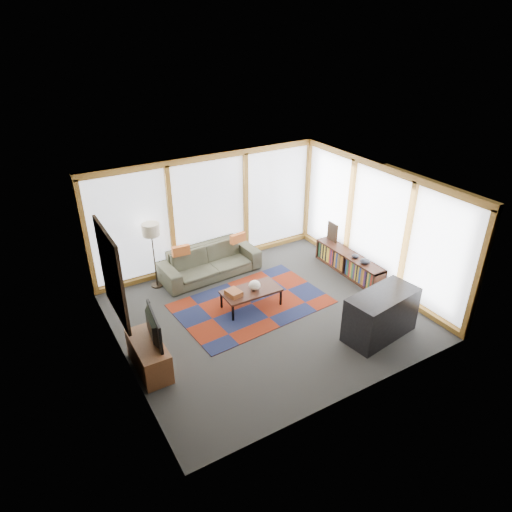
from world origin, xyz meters
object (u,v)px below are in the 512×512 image
sofa (210,262)px  bookshelf (349,264)px  coffee_table (251,298)px  tv_console (149,356)px  floor_lamp (154,256)px  bar_counter (381,315)px  television (149,327)px

sofa → bookshelf: (2.71, -1.53, -0.08)m
coffee_table → tv_console: size_ratio=1.08×
floor_lamp → bookshelf: floor_lamp is taller
tv_console → bar_counter: size_ratio=0.78×
floor_lamp → bar_counter: 4.70m
television → bookshelf: bearing=-74.4°
tv_console → floor_lamp: bearing=68.0°
coffee_table → bookshelf: bearing=1.1°
bookshelf → bar_counter: (-1.00, -2.01, 0.19)m
coffee_table → television: television is taller
sofa → television: television is taller
sofa → tv_console: bearing=-136.7°
coffee_table → bar_counter: size_ratio=0.84×
bar_counter → sofa: bearing=107.8°
sofa → floor_lamp: floor_lamp is taller
tv_console → television: television is taller
bookshelf → sofa: bearing=150.6°
television → floor_lamp: bearing=-13.9°
coffee_table → bar_counter: 2.51m
bookshelf → tv_console: tv_console is taller
bar_counter → coffee_table: bearing=120.4°
bar_counter → floor_lamp: bearing=120.4°
floor_lamp → sofa: bearing=-6.6°
sofa → bookshelf: sofa is taller
sofa → floor_lamp: bearing=170.1°
coffee_table → bar_counter: bar_counter is taller
television → bar_counter: 4.04m
coffee_table → tv_console: bearing=-162.7°
floor_lamp → coffee_table: floor_lamp is taller
sofa → floor_lamp: (-1.20, 0.14, 0.41)m
bar_counter → bookshelf: bearing=55.4°
floor_lamp → television: bearing=-110.8°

